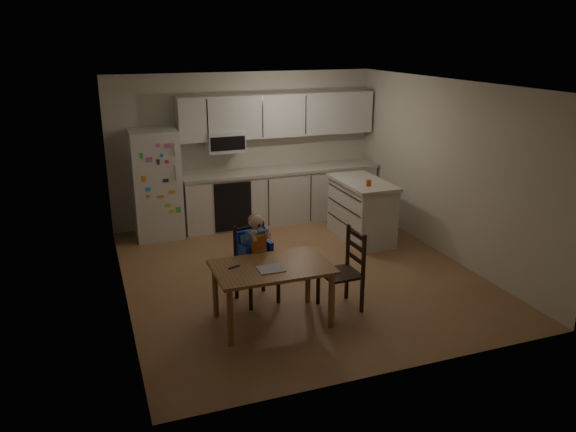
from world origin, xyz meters
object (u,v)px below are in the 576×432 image
(red_cup, at_px, (369,183))
(chair_side, at_px, (348,264))
(kitchen_island, at_px, (361,210))
(chair_booster, at_px, (255,248))
(dining_table, at_px, (272,273))
(refrigerator, at_px, (156,184))

(red_cup, relative_size, chair_side, 0.10)
(kitchen_island, height_order, red_cup, red_cup)
(chair_booster, xyz_separation_m, chair_side, (0.95, -0.56, -0.12))
(red_cup, bearing_deg, dining_table, -139.99)
(chair_booster, relative_size, chair_side, 1.15)
(chair_booster, bearing_deg, dining_table, -100.51)
(kitchen_island, distance_m, chair_side, 2.36)
(refrigerator, xyz_separation_m, dining_table, (0.79, -3.32, -0.26))
(kitchen_island, height_order, chair_booster, chair_booster)
(red_cup, xyz_separation_m, chair_side, (-1.15, -1.70, -0.45))
(dining_table, relative_size, chair_booster, 1.16)
(chair_side, bearing_deg, dining_table, -88.82)
(dining_table, distance_m, chair_booster, 0.62)
(kitchen_island, xyz_separation_m, chair_booster, (-2.17, -1.46, 0.18))
(kitchen_island, relative_size, chair_side, 1.35)
(refrigerator, relative_size, dining_table, 1.34)
(refrigerator, bearing_deg, kitchen_island, -22.87)
(kitchen_island, height_order, dining_table, kitchen_island)
(kitchen_island, bearing_deg, chair_booster, -146.07)
(refrigerator, height_order, chair_booster, refrigerator)
(red_cup, xyz_separation_m, chair_booster, (-2.10, -1.14, -0.33))
(refrigerator, height_order, kitchen_island, refrigerator)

